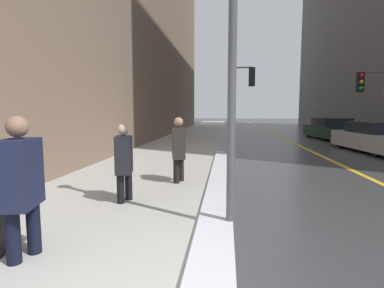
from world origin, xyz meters
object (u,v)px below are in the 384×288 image
(traffic_light_near, at_px, (243,88))
(pedestrian_in_glasses, at_px, (179,147))
(parked_car_dark_green, at_px, (330,129))
(pedestrian_trailing, at_px, (21,181))
(parked_car_silver, at_px, (376,138))
(traffic_light_far, at_px, (369,91))
(pedestrian_nearside, at_px, (124,159))

(traffic_light_near, distance_m, pedestrian_in_glasses, 8.40)
(traffic_light_near, distance_m, parked_car_dark_green, 7.93)
(traffic_light_near, relative_size, parked_car_dark_green, 0.89)
(traffic_light_near, relative_size, pedestrian_trailing, 2.41)
(pedestrian_in_glasses, distance_m, parked_car_silver, 9.88)
(traffic_light_far, bearing_deg, parked_car_silver, 78.54)
(parked_car_silver, bearing_deg, pedestrian_trailing, 134.46)
(parked_car_silver, xyz_separation_m, parked_car_dark_green, (0.22, 6.39, 0.02))
(traffic_light_far, relative_size, pedestrian_trailing, 2.21)
(traffic_light_far, distance_m, pedestrian_in_glasses, 10.99)
(traffic_light_far, height_order, pedestrian_in_glasses, traffic_light_far)
(traffic_light_near, distance_m, pedestrian_trailing, 12.46)
(traffic_light_near, bearing_deg, pedestrian_trailing, -102.43)
(pedestrian_nearside, distance_m, parked_car_silver, 11.59)
(parked_car_silver, bearing_deg, pedestrian_nearside, 128.80)
(traffic_light_far, distance_m, pedestrian_nearside, 12.74)
(traffic_light_far, xyz_separation_m, pedestrian_in_glasses, (-7.64, -7.70, -1.77))
(traffic_light_near, bearing_deg, pedestrian_nearside, -103.41)
(traffic_light_near, height_order, parked_car_dark_green, traffic_light_near)
(pedestrian_nearside, height_order, pedestrian_in_glasses, pedestrian_in_glasses)
(pedestrian_nearside, height_order, parked_car_silver, pedestrian_nearside)
(traffic_light_far, relative_size, parked_car_silver, 0.79)
(traffic_light_far, relative_size, pedestrian_nearside, 2.46)
(pedestrian_trailing, bearing_deg, pedestrian_in_glasses, 151.71)
(pedestrian_trailing, height_order, pedestrian_nearside, pedestrian_trailing)
(parked_car_dark_green, bearing_deg, parked_car_silver, 172.28)
(traffic_light_near, bearing_deg, parked_car_silver, -12.88)
(traffic_light_far, bearing_deg, pedestrian_in_glasses, 40.90)
(pedestrian_in_glasses, height_order, parked_car_dark_green, pedestrian_in_glasses)
(traffic_light_near, xyz_separation_m, parked_car_silver, (5.58, -1.49, -2.29))
(traffic_light_far, height_order, pedestrian_trailing, traffic_light_far)
(pedestrian_nearside, xyz_separation_m, parked_car_dark_green, (8.47, 14.53, -0.21))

